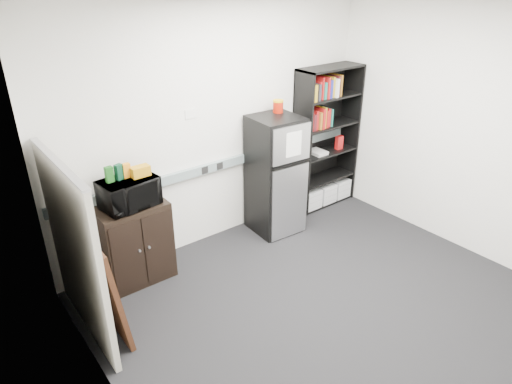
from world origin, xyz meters
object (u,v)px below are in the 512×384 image
Objects in this scene: cubicle_partition at (75,251)px; refrigerator at (275,176)px; bookshelf at (326,139)px; cabinet at (135,243)px; microwave at (129,193)px.

cubicle_partition is 1.13× the size of refrigerator.
cubicle_partition reaches higher than refrigerator.
cabinet is (-2.76, -0.06, -0.49)m from bookshelf.
cabinet is 0.59× the size of refrigerator.
cubicle_partition reaches higher than cabinet.
microwave is at bearing -178.33° from refrigerator.
microwave is (0.67, 0.40, 0.18)m from cubicle_partition.
bookshelf is 1.29× the size of refrigerator.
refrigerator is (1.77, -0.08, 0.29)m from cabinet.
bookshelf is 1.01m from refrigerator.
refrigerator is at bearing -2.59° from cabinet.
cabinet is 1.63× the size of microwave.
bookshelf reaches higher than microwave.
cabinet is at bearing -178.84° from refrigerator.
bookshelf reaches higher than cubicle_partition.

